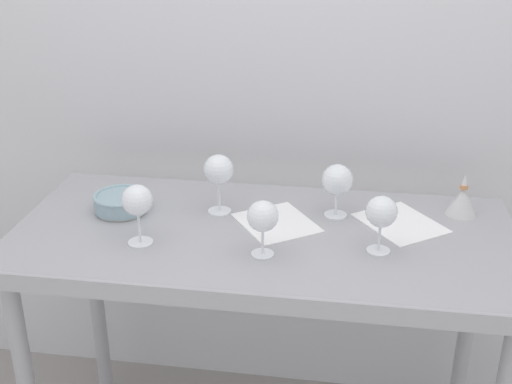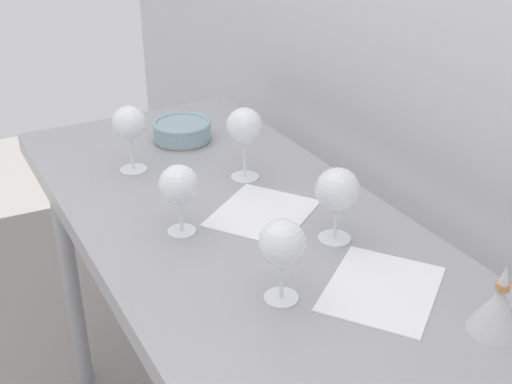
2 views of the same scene
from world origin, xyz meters
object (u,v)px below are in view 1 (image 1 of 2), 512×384
Objects in this scene: wine_glass_near_right at (381,213)px; wine_glass_far_left at (219,171)px; wine_glass_near_center at (263,218)px; tasting_sheet_lower at (400,223)px; wine_glass_near_left at (137,202)px; tasting_sheet_upper at (276,223)px; tasting_bowl at (121,202)px; decanter_funnel at (462,201)px; wine_glass_far_right at (337,181)px.

wine_glass_far_left is at bearing 159.52° from wine_glass_near_right.
wine_glass_near_center is 0.45m from tasting_sheet_lower.
wine_glass_near_right is 0.22m from tasting_sheet_lower.
wine_glass_near_center is 0.67× the size of tasting_sheet_lower.
wine_glass_near_left is at bearing -127.50° from wine_glass_far_left.
wine_glass_near_left is 0.41m from tasting_sheet_upper.
tasting_bowl is (-0.45, 0.20, -0.08)m from wine_glass_near_center.
wine_glass_near_center is 0.30m from wine_glass_near_right.
wine_glass_near_left is 0.23m from tasting_bowl.
wine_glass_near_center reaches higher than tasting_sheet_lower.
tasting_bowl is 1.00m from decanter_funnel.
tasting_sheet_lower is at bearing 69.69° from wine_glass_near_right.
wine_glass_near_center is 0.50m from tasting_bowl.
wine_glass_far_right is at bearing 121.21° from wine_glass_near_right.
tasting_sheet_upper is 0.35m from tasting_sheet_lower.
wine_glass_far_left is 1.43× the size of decanter_funnel.
wine_glass_near_center is 0.97× the size of wine_glass_near_right.
wine_glass_far_right is at bearing 26.01° from wine_glass_near_left.
wine_glass_near_right is (0.63, 0.05, -0.01)m from wine_glass_near_left.
wine_glass_near_center is at bearing -55.36° from wine_glass_far_left.
decanter_funnel is at bearing -9.03° from tasting_sheet_lower.
tasting_sheet_lower is at bearing 0.24° from wine_glass_far_left.
wine_glass_near_right is 0.69× the size of tasting_sheet_lower.
tasting_bowl is (-0.46, 0.01, 0.03)m from tasting_sheet_upper.
decanter_funnel is at bearing 19.97° from wine_glass_near_left.
tasting_bowl is at bearing -172.19° from decanter_funnel.
decanter_funnel is at bearing 31.49° from wine_glass_near_center.
tasting_sheet_upper is 1.74× the size of decanter_funnel.
decanter_funnel is (0.36, 0.07, -0.07)m from wine_glass_far_right.
wine_glass_near_right reaches higher than wine_glass_near_center.
wine_glass_far_left is at bearing 129.29° from tasting_sheet_upper.
wine_glass_far_right is 0.64m from tasting_bowl.
wine_glass_far_right is 0.22m from tasting_sheet_lower.
wine_glass_far_right is at bearing 6.16° from tasting_bowl.
wine_glass_far_right reaches higher than tasting_bowl.
tasting_sheet_lower is 1.82× the size of decanter_funnel.
wine_glass_far_left is (-0.34, -0.03, 0.02)m from wine_glass_far_right.
tasting_sheet_upper is (-0.16, -0.08, -0.11)m from wine_glass_far_right.
wine_glass_far_right is 0.38m from decanter_funnel.
wine_glass_far_left reaches higher than tasting_bowl.
tasting_sheet_lower is (0.53, 0.00, -0.13)m from wine_glass_far_left.
wine_glass_far_left is (-0.46, 0.17, 0.02)m from wine_glass_near_right.
tasting_sheet_upper is (0.01, 0.19, -0.11)m from wine_glass_near_center.
wine_glass_near_center is (-0.18, -0.26, -0.00)m from wine_glass_far_right.
wine_glass_far_right reaches higher than tasting_sheet_upper.
wine_glass_near_right is at bearing 12.11° from wine_glass_near_center.
wine_glass_near_left is at bearing 171.56° from tasting_sheet_upper.
wine_glass_far_right is 0.70× the size of tasting_sheet_lower.
wine_glass_near_left is 0.28m from wine_glass_far_left.
wine_glass_near_right reaches higher than tasting_bowl.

